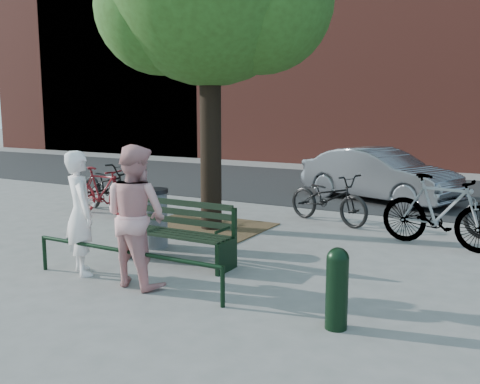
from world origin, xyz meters
The scene contains 15 objects.
ground centered at (0.00, 0.00, 0.00)m, with size 90.00×90.00×0.00m, color gray.
dirt_pit centered at (-1.00, 2.20, 0.01)m, with size 2.40×2.00×0.02m, color brown.
road centered at (0.00, 8.50, 0.01)m, with size 40.00×7.00×0.01m, color black.
townhouse_row centered at (0.17, 16.00, 6.25)m, with size 45.00×4.00×14.00m.
park_bench centered at (0.00, 0.08, 0.48)m, with size 1.74×0.54×0.97m.
guard_railing centered at (0.00, -1.20, 0.40)m, with size 3.06×0.06×0.51m.
person_left centered at (-0.90, -1.05, 0.87)m, with size 0.64×0.42×1.74m, color white.
person_right centered at (0.09, -1.05, 0.93)m, with size 0.90×0.70×1.86m, color #DC9997.
bollard centered at (2.87, -1.13, 0.47)m, with size 0.24×0.24×0.89m.
litter_bin centered at (-0.92, 0.60, 0.50)m, with size 0.48×0.48×0.98m.
bicycle_a centered at (-3.65, 2.46, 0.58)m, with size 0.77×2.20×1.16m, color black.
bicycle_b centered at (-3.61, 2.20, 0.52)m, with size 0.49×1.73×1.04m, color #5D0D11.
bicycle_c centered at (0.98, 3.80, 0.51)m, with size 0.68×1.94×1.02m, color black.
bicycle_d centered at (3.27, 2.91, 0.61)m, with size 0.57×2.03×1.22m, color gray.
parked_car centered at (1.20, 6.86, 0.66)m, with size 1.39×3.99×1.32m, color slate.
Camera 1 is at (4.61, -6.34, 2.34)m, focal length 40.00 mm.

